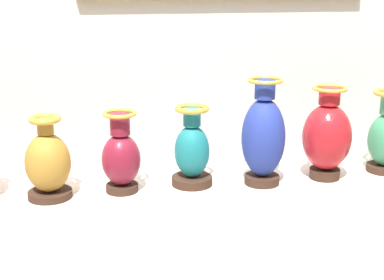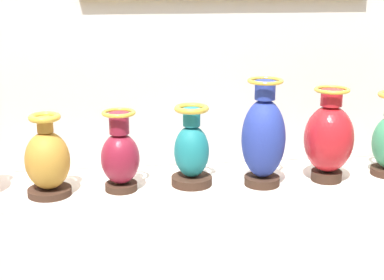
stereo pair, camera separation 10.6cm
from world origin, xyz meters
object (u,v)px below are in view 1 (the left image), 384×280
Objects in this scene: vase_ochre at (48,163)px; vase_cobalt at (263,137)px; vase_teal at (192,151)px; vase_crimson at (327,136)px; vase_burgundy at (121,157)px.

vase_cobalt is (0.79, -0.00, 0.06)m from vase_ochre.
vase_teal reaches higher than vase_ochre.
vase_ochre is at bearing -176.18° from vase_teal.
vase_cobalt is at bearing -177.00° from vase_crimson.
vase_cobalt reaches higher than vase_crimson.
vase_teal is at bearing 3.82° from vase_ochre.
vase_burgundy is 0.27m from vase_teal.
vase_ochre is 0.74× the size of vase_cobalt.
vase_crimson reaches higher than vase_teal.
vase_teal is 0.76× the size of vase_cobalt.
vase_cobalt is at bearing -8.21° from vase_teal.
vase_ochre is 1.00× the size of vase_burgundy.
vase_ochre is 0.83× the size of vase_crimson.
vase_burgundy is 0.98× the size of vase_teal.
vase_crimson is at bearing 0.58° from vase_ochre.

